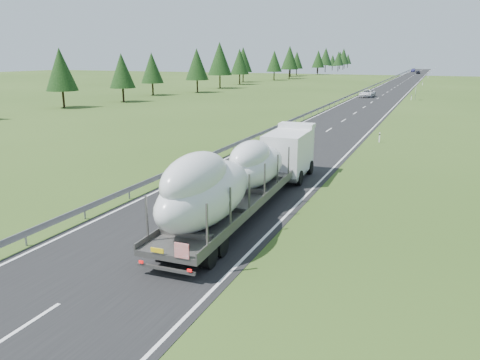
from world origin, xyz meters
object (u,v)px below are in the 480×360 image
at_px(distant_van, 367,93).
at_px(distant_car_dark, 418,72).
at_px(highway_sign, 416,91).
at_px(boat_truck, 244,173).
at_px(distant_car_blue, 413,70).

height_order(distant_van, distant_car_dark, distant_van).
bearing_deg(highway_sign, boat_truck, -93.75).
bearing_deg(highway_sign, distant_car_blue, 93.44).
xyz_separation_m(highway_sign, boat_truck, (-4.96, -75.63, 0.53)).
xyz_separation_m(highway_sign, distant_car_blue, (-9.91, 165.00, -1.00)).
bearing_deg(highway_sign, distant_van, 161.08).
distance_m(boat_truck, distant_car_blue, 240.69).
bearing_deg(distant_van, highway_sign, -15.35).
bearing_deg(distant_car_blue, distant_car_dark, -80.23).
distance_m(distant_car_dark, distant_car_blue, 25.24).
height_order(distant_van, distant_car_blue, distant_car_blue).
height_order(boat_truck, distant_car_dark, boat_truck).
xyz_separation_m(boat_truck, distant_van, (-4.71, 78.95, -1.56)).
bearing_deg(boat_truck, distant_car_dark, 90.37).
relative_size(highway_sign, distant_van, 0.47).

